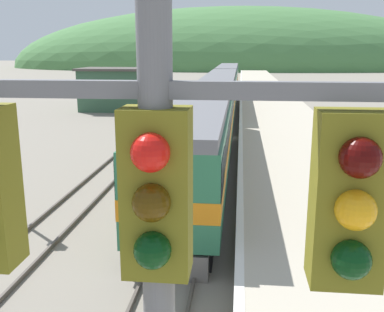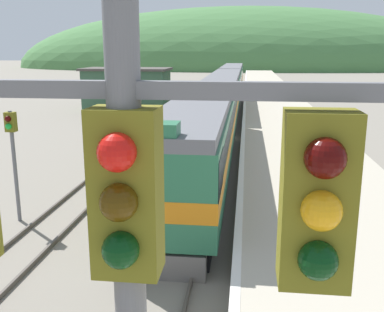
{
  "view_description": "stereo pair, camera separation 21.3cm",
  "coord_description": "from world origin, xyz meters",
  "px_view_note": "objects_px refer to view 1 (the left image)",
  "views": [
    {
      "loc": [
        1.87,
        0.25,
        6.32
      ],
      "look_at": [
        0.11,
        16.64,
        2.39
      ],
      "focal_mm": 42.0,
      "sensor_mm": 36.0,
      "label": 1
    },
    {
      "loc": [
        2.09,
        0.28,
        6.32
      ],
      "look_at": [
        0.11,
        16.64,
        2.39
      ],
      "focal_mm": 42.0,
      "sensor_mm": 36.0,
      "label": 2
    }
  ],
  "objects_px": {
    "carriage_second": "(221,93)",
    "carriage_third": "(228,78)",
    "express_train_lead_car": "(200,136)",
    "signal_post_siding": "(12,144)",
    "signal_mast_main": "(158,303)"
  },
  "relations": [
    {
      "from": "carriage_second",
      "to": "signal_post_siding",
      "type": "bearing_deg",
      "value": -102.54
    },
    {
      "from": "express_train_lead_car",
      "to": "signal_post_siding",
      "type": "bearing_deg",
      "value": -135.46
    },
    {
      "from": "signal_mast_main",
      "to": "signal_post_siding",
      "type": "bearing_deg",
      "value": 121.44
    },
    {
      "from": "express_train_lead_car",
      "to": "signal_post_siding",
      "type": "relative_size",
      "value": 4.92
    },
    {
      "from": "express_train_lead_car",
      "to": "signal_mast_main",
      "type": "relative_size",
      "value": 2.94
    },
    {
      "from": "carriage_third",
      "to": "carriage_second",
      "type": "bearing_deg",
      "value": -90.0
    },
    {
      "from": "express_train_lead_car",
      "to": "carriage_third",
      "type": "relative_size",
      "value": 0.96
    },
    {
      "from": "express_train_lead_car",
      "to": "carriage_third",
      "type": "distance_m",
      "value": 44.55
    },
    {
      "from": "carriage_third",
      "to": "signal_mast_main",
      "type": "bearing_deg",
      "value": -88.74
    },
    {
      "from": "carriage_second",
      "to": "express_train_lead_car",
      "type": "bearing_deg",
      "value": -90.0
    },
    {
      "from": "carriage_third",
      "to": "signal_mast_main",
      "type": "xyz_separation_m",
      "value": [
        1.4,
        -63.37,
        2.57
      ]
    },
    {
      "from": "carriage_second",
      "to": "signal_post_siding",
      "type": "relative_size",
      "value": 5.15
    },
    {
      "from": "carriage_third",
      "to": "signal_post_siding",
      "type": "bearing_deg",
      "value": -97.08
    },
    {
      "from": "carriage_third",
      "to": "signal_post_siding",
      "type": "relative_size",
      "value": 5.15
    },
    {
      "from": "carriage_second",
      "to": "carriage_third",
      "type": "height_order",
      "value": "same"
    }
  ]
}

